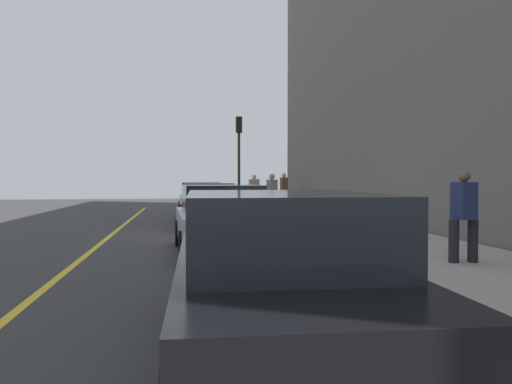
{
  "coord_description": "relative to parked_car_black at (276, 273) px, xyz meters",
  "views": [
    {
      "loc": [
        -15.06,
        1.19,
        1.63
      ],
      "look_at": [
        -0.63,
        -1.03,
        1.26
      ],
      "focal_mm": 34.6,
      "sensor_mm": 36.0,
      "label": 1
    }
  ],
  "objects": [
    {
      "name": "parked_car_red",
      "position": [
        12.27,
        -0.07,
        -0.0
      ],
      "size": [
        4.18,
        1.98,
        1.51
      ],
      "color": "black",
      "rests_on": "ground"
    },
    {
      "name": "parked_car_silver",
      "position": [
        6.43,
        0.0,
        -0.0
      ],
      "size": [
        4.19,
        2.01,
        1.51
      ],
      "color": "black",
      "rests_on": "ground"
    },
    {
      "name": "ground_plane",
      "position": [
        10.59,
        -0.32,
        -0.76
      ],
      "size": [
        56.0,
        56.0,
        0.0
      ],
      "primitive_type": "plane",
      "color": "#333335"
    },
    {
      "name": "pedestrian_navy_coat",
      "position": [
        3.63,
        -4.12,
        0.27
      ],
      "size": [
        0.45,
        0.54,
        1.65
      ],
      "color": "black",
      "rests_on": "sidewalk"
    },
    {
      "name": "lane_stripe_centre",
      "position": [
        10.59,
        2.88,
        -0.76
      ],
      "size": [
        28.0,
        0.14,
        0.01
      ],
      "primitive_type": "cube",
      "color": "gold",
      "rests_on": "ground"
    },
    {
      "name": "pedestrian_grey_coat",
      "position": [
        14.13,
        -2.61,
        0.3
      ],
      "size": [
        0.51,
        0.56,
        1.71
      ],
      "color": "black",
      "rests_on": "sidewalk"
    },
    {
      "name": "parked_car_white",
      "position": [
        17.68,
        -0.01,
        -0.0
      ],
      "size": [
        4.54,
        1.94,
        1.51
      ],
      "color": "black",
      "rests_on": "ground"
    },
    {
      "name": "snow_bank_curb",
      "position": [
        9.94,
        -1.02,
        -0.65
      ],
      "size": [
        5.44,
        0.56,
        0.22
      ],
      "primitive_type": "cube",
      "color": "white",
      "rests_on": "ground"
    },
    {
      "name": "parked_car_black",
      "position": [
        0.0,
        0.0,
        0.0
      ],
      "size": [
        4.74,
        2.01,
        1.51
      ],
      "color": "black",
      "rests_on": "ground"
    },
    {
      "name": "traffic_light_pole",
      "position": [
        17.28,
        -1.71,
        2.28
      ],
      "size": [
        0.35,
        0.26,
        4.27
      ],
      "color": "#2D2D19",
      "rests_on": "sidewalk"
    },
    {
      "name": "rolling_suitcase",
      "position": [
        21.99,
        -4.85,
        -0.31
      ],
      "size": [
        0.34,
        0.22,
        0.94
      ],
      "color": "black",
      "rests_on": "sidewalk"
    },
    {
      "name": "pedestrian_brown_coat",
      "position": [
        22.36,
        -4.83,
        0.38
      ],
      "size": [
        0.53,
        0.61,
        1.85
      ],
      "color": "black",
      "rests_on": "sidewalk"
    },
    {
      "name": "sidewalk",
      "position": [
        10.59,
        -3.62,
        -0.68
      ],
      "size": [
        28.0,
        4.6,
        0.15
      ],
      "primitive_type": "cube",
      "color": "#A39E93",
      "rests_on": "ground"
    },
    {
      "name": "pedestrian_tan_coat",
      "position": [
        19.3,
        -2.69,
        0.31
      ],
      "size": [
        0.57,
        0.5,
        1.73
      ],
      "color": "black",
      "rests_on": "sidewalk"
    }
  ]
}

